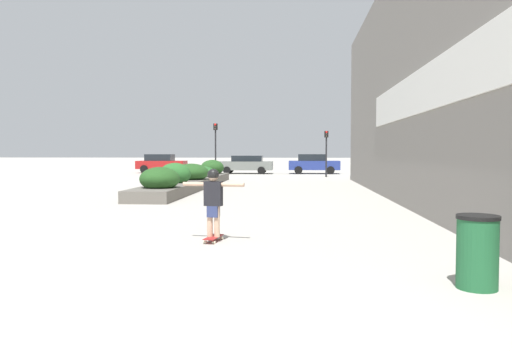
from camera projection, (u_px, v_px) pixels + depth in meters
ground_plane at (107, 350)px, 4.39m from camera, size 300.00×300.00×0.00m
building_wall_right at (430, 64)px, 13.86m from camera, size 0.67×35.06×8.42m
planter_box at (191, 178)px, 24.15m from camera, size 1.72×15.21×1.28m
skateboard at (213, 238)px, 9.72m from camera, size 0.32×0.72×0.09m
skateboarder at (213, 196)px, 9.68m from camera, size 1.24×0.27×1.33m
trash_bin at (477, 252)px, 6.35m from camera, size 0.53×0.53×0.94m
car_leftmost at (408, 165)px, 38.74m from camera, size 4.77×2.03×1.43m
car_center_left at (161, 163)px, 42.02m from camera, size 4.02×1.95×1.57m
car_center_right at (246, 164)px, 40.33m from camera, size 4.42×2.03×1.46m
car_rightmost at (314, 164)px, 40.18m from camera, size 4.07×1.91×1.58m
traffic_light_left at (215, 141)px, 35.25m from camera, size 0.28×0.30×3.76m
traffic_light_right at (326, 145)px, 34.72m from camera, size 0.28×0.30×3.22m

